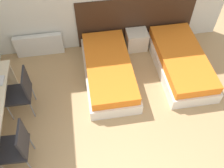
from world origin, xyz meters
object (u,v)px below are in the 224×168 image
Objects in this scene: nightstand at (137,40)px; chair_near_notebook at (17,146)px; chair_near_laptop at (21,91)px; bed_near_window at (109,70)px; bed_near_door at (181,62)px.

chair_near_notebook is (-2.31, -2.30, 0.31)m from nightstand.
chair_near_notebook is at bearing -135.18° from nightstand.
bed_near_window is at bearing 18.50° from chair_near_laptop.
bed_near_door is (1.49, 0.00, 0.00)m from bed_near_window.
bed_near_window is 4.31× the size of nightstand.
bed_near_door is 4.31× the size of nightstand.
bed_near_door is at bearing 9.92° from chair_near_laptop.
bed_near_window is 2.03× the size of chair_near_notebook.
nightstand is 0.47× the size of chair_near_notebook.
bed_near_window and bed_near_door have the same top height.
chair_near_laptop reaches higher than bed_near_door.
chair_near_laptop reaches higher than bed_near_window.
chair_near_laptop is at bearing -161.87° from bed_near_window.
nightstand is (-0.74, 0.78, 0.01)m from bed_near_door.
bed_near_window is at bearing -133.50° from nightstand.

